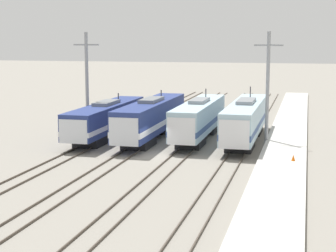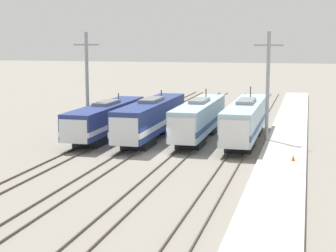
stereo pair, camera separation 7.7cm
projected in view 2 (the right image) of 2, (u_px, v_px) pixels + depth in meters
name	position (u px, v px, depth m)	size (l,w,h in m)	color
ground_plane	(153.00, 155.00, 50.83)	(400.00, 400.00, 0.00)	gray
rail_pair_far_left	(78.00, 151.00, 52.57)	(1.51, 120.00, 0.15)	#4C4238
rail_pair_center_left	(128.00, 153.00, 51.40)	(1.51, 120.00, 0.15)	#4C4238
rail_pair_center_right	(180.00, 156.00, 50.23)	(1.51, 120.00, 0.15)	#4C4238
rail_pair_far_right	(234.00, 159.00, 49.06)	(1.51, 120.00, 0.15)	#4C4238
locomotive_far_left	(105.00, 119.00, 59.26)	(3.02, 17.78, 4.41)	black
locomotive_center_left	(150.00, 119.00, 58.30)	(3.02, 18.51, 4.82)	black
locomotive_center_right	(198.00, 119.00, 58.29)	(2.85, 17.41, 4.99)	#232326
locomotive_far_right	(245.00, 120.00, 57.09)	(2.96, 18.98, 5.30)	#232326
catenary_tower_left	(87.00, 83.00, 60.38)	(2.85, 0.36, 11.16)	gray
catenary_tower_right	(268.00, 86.00, 55.77)	(2.85, 0.36, 11.16)	gray
platform	(282.00, 160.00, 48.04)	(4.00, 120.00, 0.38)	beige
traffic_cone	(293.00, 158.00, 46.69)	(0.34, 0.34, 0.53)	orange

